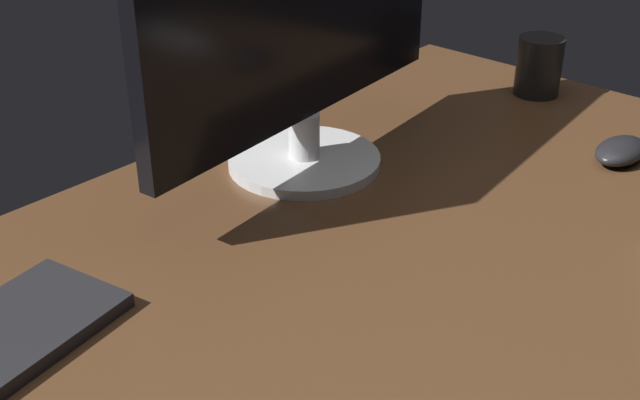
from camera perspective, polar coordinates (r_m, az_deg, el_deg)
desk at (r=95.89cm, az=3.80°, el=-4.83°), size 140.00×84.00×2.00cm
monitor at (r=109.93cm, az=-1.18°, el=11.71°), size 58.37×21.53×38.49cm
computer_mouse at (r=125.52cm, az=20.03°, el=3.22°), size 10.37×6.32×3.09cm
coffee_mug at (r=145.68cm, az=14.87°, el=8.92°), size 7.61×7.61×9.90cm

